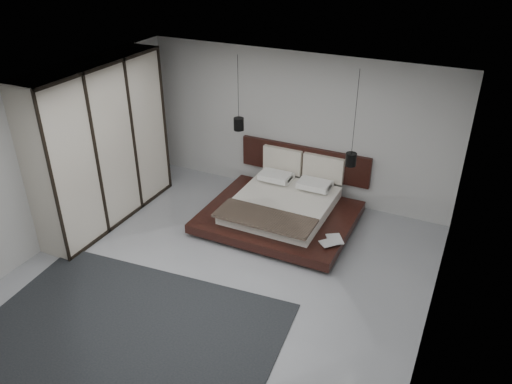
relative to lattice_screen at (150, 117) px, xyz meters
The scene contains 14 objects.
floor 4.05m from the lattice_screen, 39.71° to the right, with size 6.00×6.00×0.00m, color #989BA0.
ceiling 4.12m from the lattice_screen, 39.71° to the right, with size 6.00×6.00×0.00m, color white.
wall_back 3.00m from the lattice_screen, 10.56° to the left, with size 6.00×6.00×0.00m, color #B3B3B0.
wall_front 6.20m from the lattice_screen, 61.57° to the right, with size 6.00×6.00×0.00m, color #B3B3B0.
wall_left 2.45m from the lattice_screen, 91.17° to the right, with size 6.00×6.00×0.00m, color #B3B3B0.
wall_right 6.44m from the lattice_screen, 22.38° to the right, with size 6.00×6.00×0.00m, color #B3B3B0.
lattice_screen is the anchor object (origin of this frame).
bed 3.36m from the lattice_screen, ahead, with size 2.58×2.31×1.04m.
book_lower 4.50m from the lattice_screen, 15.38° to the right, with size 0.24×0.32×0.03m, color #99724C.
book_upper 4.48m from the lattice_screen, 15.80° to the right, with size 0.21×0.29×0.02m, color #99724C.
pendant_left 2.12m from the lattice_screen, ahead, with size 0.19×0.19×1.37m.
pendant_right 4.22m from the lattice_screen, ahead, with size 0.18×0.18×1.65m.
wardrobe 1.77m from the lattice_screen, 81.80° to the right, with size 0.68×2.89×2.84m.
rug 4.96m from the lattice_screen, 59.33° to the right, with size 3.95×2.82×0.02m, color black.
Camera 1 is at (3.12, -5.26, 4.81)m, focal length 35.00 mm.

